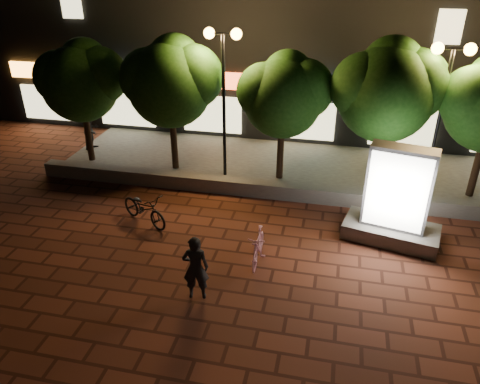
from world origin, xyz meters
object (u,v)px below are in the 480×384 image
(street_lamp_left, at_px, (223,67))
(street_lamp_right, at_px, (447,82))
(tree_far_left, at_px, (81,78))
(tree_right, at_px, (388,88))
(tree_mid, at_px, (285,92))
(rider, at_px, (196,268))
(scooter_parked, at_px, (144,208))
(pedestrian, at_px, (91,130))
(scooter_pink, at_px, (258,246))
(ad_kiosk, at_px, (396,204))
(tree_left, at_px, (172,79))

(street_lamp_left, height_order, street_lamp_right, street_lamp_left)
(tree_far_left, height_order, tree_right, tree_right)
(tree_mid, height_order, rider, tree_mid)
(street_lamp_left, relative_size, street_lamp_right, 1.04)
(street_lamp_left, distance_m, scooter_parked, 5.36)
(pedestrian, bearing_deg, rider, -125.98)
(tree_far_left, height_order, scooter_pink, tree_far_left)
(tree_right, xyz_separation_m, scooter_pink, (-3.21, -5.17, -3.10))
(street_lamp_left, height_order, ad_kiosk, street_lamp_left)
(tree_mid, distance_m, street_lamp_right, 5.00)
(tree_far_left, xyz_separation_m, street_lamp_left, (5.45, -0.26, 0.74))
(tree_far_left, relative_size, pedestrian, 2.91)
(ad_kiosk, xyz_separation_m, scooter_pink, (-3.55, -1.91, -0.68))
(rider, bearing_deg, scooter_pink, -135.83)
(street_lamp_right, relative_size, scooter_pink, 3.21)
(street_lamp_left, bearing_deg, tree_right, 2.81)
(pedestrian, bearing_deg, tree_mid, -84.53)
(tree_left, relative_size, ad_kiosk, 1.71)
(rider, distance_m, scooter_parked, 3.91)
(ad_kiosk, bearing_deg, tree_far_left, 163.70)
(scooter_parked, bearing_deg, street_lamp_left, 5.06)
(tree_left, xyz_separation_m, rider, (2.91, -6.90, -2.59))
(street_lamp_left, xyz_separation_m, rider, (0.97, -6.64, -3.18))
(tree_left, xyz_separation_m, scooter_parked, (0.35, -3.97, -2.94))
(street_lamp_right, bearing_deg, rider, -132.26)
(rider, height_order, pedestrian, rider)
(street_lamp_right, distance_m, pedestrian, 13.41)
(tree_far_left, bearing_deg, street_lamp_right, -1.21)
(tree_right, xyz_separation_m, ad_kiosk, (0.34, -3.26, -2.42))
(tree_far_left, height_order, scooter_parked, tree_far_left)
(tree_mid, bearing_deg, rider, -98.93)
(tree_left, bearing_deg, tree_mid, -0.00)
(tree_left, bearing_deg, street_lamp_left, -7.70)
(scooter_pink, height_order, rider, rider)
(scooter_parked, bearing_deg, rider, -110.49)
(rider, xyz_separation_m, pedestrian, (-6.97, 7.93, 0.03))
(scooter_parked, bearing_deg, street_lamp_right, -38.31)
(tree_right, xyz_separation_m, street_lamp_right, (1.64, -0.26, 0.33))
(pedestrian, bearing_deg, street_lamp_right, -82.93)
(tree_left, bearing_deg, tree_far_left, -180.00)
(scooter_parked, bearing_deg, tree_far_left, 72.45)
(street_lamp_left, relative_size, scooter_pink, 3.34)
(tree_mid, bearing_deg, ad_kiosk, -41.80)
(tree_left, xyz_separation_m, street_lamp_right, (8.95, -0.26, 0.45))
(rider, bearing_deg, ad_kiosk, -154.03)
(scooter_pink, bearing_deg, rider, -124.38)
(tree_mid, bearing_deg, pedestrian, 172.75)
(tree_far_left, xyz_separation_m, scooter_pink, (7.59, -5.17, -2.83))
(street_lamp_left, bearing_deg, street_lamp_right, 0.00)
(tree_right, height_order, street_lamp_left, street_lamp_left)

